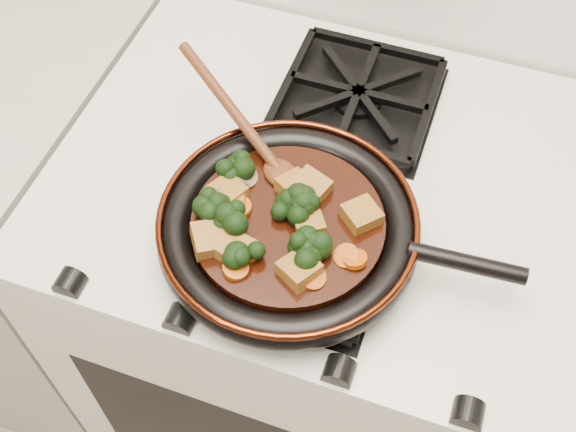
% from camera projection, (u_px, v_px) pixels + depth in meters
% --- Properties ---
extents(stove, '(0.76, 0.60, 0.90)m').
position_uv_depth(stove, '(318.00, 319.00, 1.37)').
color(stove, beige).
rests_on(stove, ground).
extents(burner_grate_front, '(0.23, 0.23, 0.03)m').
position_uv_depth(burner_grate_front, '(296.00, 247.00, 0.92)').
color(burner_grate_front, black).
rests_on(burner_grate_front, stove).
extents(burner_grate_back, '(0.23, 0.23, 0.03)m').
position_uv_depth(burner_grate_back, '(358.00, 97.00, 1.07)').
color(burner_grate_back, black).
rests_on(burner_grate_back, stove).
extents(skillet, '(0.45, 0.33, 0.05)m').
position_uv_depth(skillet, '(290.00, 228.00, 0.90)').
color(skillet, black).
rests_on(skillet, burner_grate_front).
extents(braising_sauce, '(0.24, 0.24, 0.02)m').
position_uv_depth(braising_sauce, '(288.00, 226.00, 0.89)').
color(braising_sauce, black).
rests_on(braising_sauce, skillet).
extents(tofu_cube_0, '(0.05, 0.05, 0.03)m').
position_uv_depth(tofu_cube_0, '(233.00, 248.00, 0.85)').
color(tofu_cube_0, brown).
rests_on(tofu_cube_0, braising_sauce).
extents(tofu_cube_1, '(0.04, 0.05, 0.02)m').
position_uv_depth(tofu_cube_1, '(229.00, 202.00, 0.89)').
color(tofu_cube_1, brown).
rests_on(tofu_cube_1, braising_sauce).
extents(tofu_cube_2, '(0.06, 0.06, 0.03)m').
position_uv_depth(tofu_cube_2, '(296.00, 188.00, 0.91)').
color(tofu_cube_2, brown).
rests_on(tofu_cube_2, braising_sauce).
extents(tofu_cube_3, '(0.06, 0.05, 0.03)m').
position_uv_depth(tofu_cube_3, '(227.00, 194.00, 0.90)').
color(tofu_cube_3, brown).
rests_on(tofu_cube_3, braising_sauce).
extents(tofu_cube_4, '(0.05, 0.05, 0.02)m').
position_uv_depth(tofu_cube_4, '(310.00, 226.00, 0.87)').
color(tofu_cube_4, brown).
rests_on(tofu_cube_4, braising_sauce).
extents(tofu_cube_5, '(0.06, 0.06, 0.03)m').
position_uv_depth(tofu_cube_5, '(299.00, 270.00, 0.84)').
color(tofu_cube_5, brown).
rests_on(tofu_cube_5, braising_sauce).
extents(tofu_cube_6, '(0.05, 0.05, 0.03)m').
position_uv_depth(tofu_cube_6, '(311.00, 188.00, 0.91)').
color(tofu_cube_6, brown).
rests_on(tofu_cube_6, braising_sauce).
extents(tofu_cube_7, '(0.06, 0.06, 0.02)m').
position_uv_depth(tofu_cube_7, '(361.00, 215.00, 0.88)').
color(tofu_cube_7, brown).
rests_on(tofu_cube_7, braising_sauce).
extents(tofu_cube_8, '(0.06, 0.06, 0.03)m').
position_uv_depth(tofu_cube_8, '(211.00, 239.00, 0.86)').
color(tofu_cube_8, brown).
rests_on(tofu_cube_8, braising_sauce).
extents(broccoli_floret_0, '(0.07, 0.07, 0.06)m').
position_uv_depth(broccoli_floret_0, '(210.00, 209.00, 0.88)').
color(broccoli_floret_0, black).
rests_on(broccoli_floret_0, braising_sauce).
extents(broccoli_floret_1, '(0.09, 0.09, 0.06)m').
position_uv_depth(broccoli_floret_1, '(232.00, 220.00, 0.87)').
color(broccoli_floret_1, black).
rests_on(broccoli_floret_1, braising_sauce).
extents(broccoli_floret_2, '(0.09, 0.08, 0.06)m').
position_uv_depth(broccoli_floret_2, '(312.00, 242.00, 0.86)').
color(broccoli_floret_2, black).
rests_on(broccoli_floret_2, braising_sauce).
extents(broccoli_floret_3, '(0.08, 0.08, 0.07)m').
position_uv_depth(broccoli_floret_3, '(307.00, 206.00, 0.88)').
color(broccoli_floret_3, black).
rests_on(broccoli_floret_3, braising_sauce).
extents(broccoli_floret_4, '(0.07, 0.07, 0.06)m').
position_uv_depth(broccoli_floret_4, '(236.00, 170.00, 0.92)').
color(broccoli_floret_4, black).
rests_on(broccoli_floret_4, braising_sauce).
extents(broccoli_floret_5, '(0.08, 0.07, 0.07)m').
position_uv_depth(broccoli_floret_5, '(299.00, 207.00, 0.88)').
color(broccoli_floret_5, black).
rests_on(broccoli_floret_5, braising_sauce).
extents(broccoli_floret_6, '(0.07, 0.07, 0.06)m').
position_uv_depth(broccoli_floret_6, '(304.00, 260.00, 0.84)').
color(broccoli_floret_6, black).
rests_on(broccoli_floret_6, braising_sauce).
extents(broccoli_floret_7, '(0.07, 0.07, 0.07)m').
position_uv_depth(broccoli_floret_7, '(292.00, 209.00, 0.89)').
color(broccoli_floret_7, black).
rests_on(broccoli_floret_7, braising_sauce).
extents(broccoli_floret_8, '(0.09, 0.09, 0.07)m').
position_uv_depth(broccoli_floret_8, '(243.00, 256.00, 0.84)').
color(broccoli_floret_8, black).
rests_on(broccoli_floret_8, braising_sauce).
extents(carrot_coin_0, '(0.03, 0.03, 0.01)m').
position_uv_depth(carrot_coin_0, '(235.00, 268.00, 0.84)').
color(carrot_coin_0, '#A73F04').
rests_on(carrot_coin_0, braising_sauce).
extents(carrot_coin_1, '(0.03, 0.03, 0.02)m').
position_uv_depth(carrot_coin_1, '(250.00, 251.00, 0.86)').
color(carrot_coin_1, '#A73F04').
rests_on(carrot_coin_1, braising_sauce).
extents(carrot_coin_2, '(0.03, 0.03, 0.02)m').
position_uv_depth(carrot_coin_2, '(313.00, 277.00, 0.84)').
color(carrot_coin_2, '#A73F04').
rests_on(carrot_coin_2, braising_sauce).
extents(carrot_coin_3, '(0.03, 0.03, 0.01)m').
position_uv_depth(carrot_coin_3, '(240.00, 207.00, 0.89)').
color(carrot_coin_3, '#A73F04').
rests_on(carrot_coin_3, braising_sauce).
extents(carrot_coin_4, '(0.03, 0.03, 0.02)m').
position_uv_depth(carrot_coin_4, '(355.00, 259.00, 0.85)').
color(carrot_coin_4, '#A73F04').
rests_on(carrot_coin_4, braising_sauce).
extents(carrot_coin_5, '(0.03, 0.03, 0.02)m').
position_uv_depth(carrot_coin_5, '(347.00, 256.00, 0.85)').
color(carrot_coin_5, '#A73F04').
rests_on(carrot_coin_5, braising_sauce).
extents(mushroom_slice_0, '(0.04, 0.04, 0.03)m').
position_uv_depth(mushroom_slice_0, '(239.00, 178.00, 0.92)').
color(mushroom_slice_0, brown).
rests_on(mushroom_slice_0, braising_sauce).
extents(mushroom_slice_1, '(0.04, 0.04, 0.02)m').
position_uv_depth(mushroom_slice_1, '(244.00, 175.00, 0.92)').
color(mushroom_slice_1, brown).
rests_on(mushroom_slice_1, braising_sauce).
extents(mushroom_slice_2, '(0.04, 0.04, 0.03)m').
position_uv_depth(mushroom_slice_2, '(234.00, 183.00, 0.91)').
color(mushroom_slice_2, brown).
rests_on(mushroom_slice_2, braising_sauce).
extents(mushroom_slice_3, '(0.03, 0.04, 0.03)m').
position_uv_depth(mushroom_slice_3, '(222.00, 199.00, 0.90)').
color(mushroom_slice_3, brown).
rests_on(mushroom_slice_3, braising_sauce).
extents(mushroom_slice_4, '(0.03, 0.04, 0.03)m').
position_uv_depth(mushroom_slice_4, '(217.00, 224.00, 0.88)').
color(mushroom_slice_4, brown).
rests_on(mushroom_slice_4, braising_sauce).
extents(wooden_spoon, '(0.14, 0.10, 0.23)m').
position_uv_depth(wooden_spoon, '(253.00, 137.00, 0.94)').
color(wooden_spoon, '#4D2510').
rests_on(wooden_spoon, braising_sauce).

